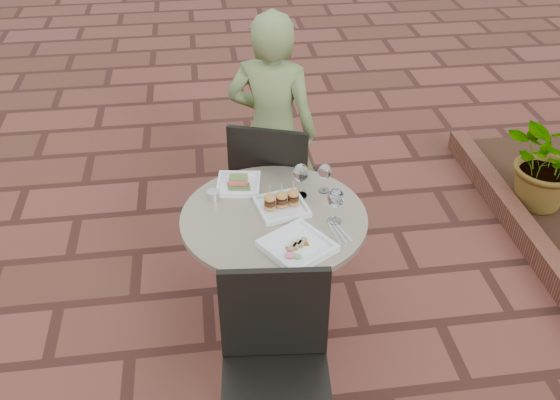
{
  "coord_description": "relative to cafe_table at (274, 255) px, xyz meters",
  "views": [
    {
      "loc": [
        -0.36,
        -2.25,
        2.52
      ],
      "look_at": [
        -0.03,
        0.12,
        0.82
      ],
      "focal_mm": 40.0,
      "sensor_mm": 36.0,
      "label": 1
    }
  ],
  "objects": [
    {
      "name": "wine_glass_right",
      "position": [
        0.28,
        -0.08,
        0.38
      ],
      "size": [
        0.08,
        0.08,
        0.18
      ],
      "color": "white",
      "rests_on": "cafe_table"
    },
    {
      "name": "chair_near",
      "position": [
        -0.09,
        -0.72,
        0.07
      ],
      "size": [
        0.48,
        0.48,
        0.93
      ],
      "rotation": [
        0.0,
        0.0,
        -0.09
      ],
      "color": "black",
      "rests_on": "ground"
    },
    {
      "name": "steel_ramekin",
      "position": [
        -0.28,
        0.18,
        0.27
      ],
      "size": [
        0.07,
        0.07,
        0.05
      ],
      "primitive_type": "cylinder",
      "rotation": [
        0.0,
        0.0,
        -0.11
      ],
      "color": "silver",
      "rests_on": "cafe_table"
    },
    {
      "name": "planter_curb",
      "position": [
        1.66,
        0.18,
        -0.41
      ],
      "size": [
        0.12,
        3.0,
        0.15
      ],
      "primitive_type": "cube",
      "color": "brown",
      "rests_on": "ground"
    },
    {
      "name": "cutlery_set",
      "position": [
        0.28,
        -0.17,
        0.25
      ],
      "size": [
        0.12,
        0.19,
        0.0
      ],
      "primitive_type": null,
      "rotation": [
        0.0,
        0.0,
        0.24
      ],
      "color": "silver",
      "rests_on": "cafe_table"
    },
    {
      "name": "potted_plant_a",
      "position": [
        1.91,
        0.81,
        -0.08
      ],
      "size": [
        0.76,
        0.71,
        0.69
      ],
      "primitive_type": "imported",
      "rotation": [
        0.0,
        0.0,
        0.32
      ],
      "color": "#33662D",
      "rests_on": "mulch_bed"
    },
    {
      "name": "plate_sliders",
      "position": [
        0.05,
        0.05,
        0.28
      ],
      "size": [
        0.27,
        0.27,
        0.15
      ],
      "rotation": [
        0.0,
        0.0,
        0.19
      ],
      "color": "white",
      "rests_on": "cafe_table"
    },
    {
      "name": "diner",
      "position": [
        0.1,
        0.82,
        0.25
      ],
      "size": [
        0.62,
        0.51,
        1.46
      ],
      "primitive_type": "imported",
      "rotation": [
        0.0,
        0.0,
        2.78
      ],
      "color": "olive",
      "rests_on": "ground"
    },
    {
      "name": "chair_far",
      "position": [
        0.06,
        0.59,
        0.07
      ],
      "size": [
        0.56,
        0.56,
        0.93
      ],
      "rotation": [
        0.0,
        0.0,
        2.8
      ],
      "color": "black",
      "rests_on": "ground"
    },
    {
      "name": "ground",
      "position": [
        0.06,
        -0.12,
        -0.48
      ],
      "size": [
        60.0,
        60.0,
        0.0
      ],
      "primitive_type": "plane",
      "color": "brown",
      "rests_on": "ground"
    },
    {
      "name": "wine_glass_far",
      "position": [
        0.28,
        0.18,
        0.36
      ],
      "size": [
        0.07,
        0.07,
        0.16
      ],
      "color": "white",
      "rests_on": "cafe_table"
    },
    {
      "name": "wine_glass_mid",
      "position": [
        0.15,
        0.15,
        0.38
      ],
      "size": [
        0.08,
        0.08,
        0.18
      ],
      "color": "white",
      "rests_on": "cafe_table"
    },
    {
      "name": "plate_tuna",
      "position": [
        0.07,
        -0.26,
        0.26
      ],
      "size": [
        0.37,
        0.37,
        0.03
      ],
      "rotation": [
        0.0,
        0.0,
        0.55
      ],
      "color": "white",
      "rests_on": "cafe_table"
    },
    {
      "name": "plate_salmon",
      "position": [
        -0.15,
        0.28,
        0.26
      ],
      "size": [
        0.25,
        0.25,
        0.06
      ],
      "rotation": [
        0.0,
        0.0,
        -0.15
      ],
      "color": "white",
      "rests_on": "cafe_table"
    },
    {
      "name": "cafe_table",
      "position": [
        0.0,
        0.0,
        0.0
      ],
      "size": [
        0.9,
        0.9,
        0.73
      ],
      "color": "gray",
      "rests_on": "ground"
    }
  ]
}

